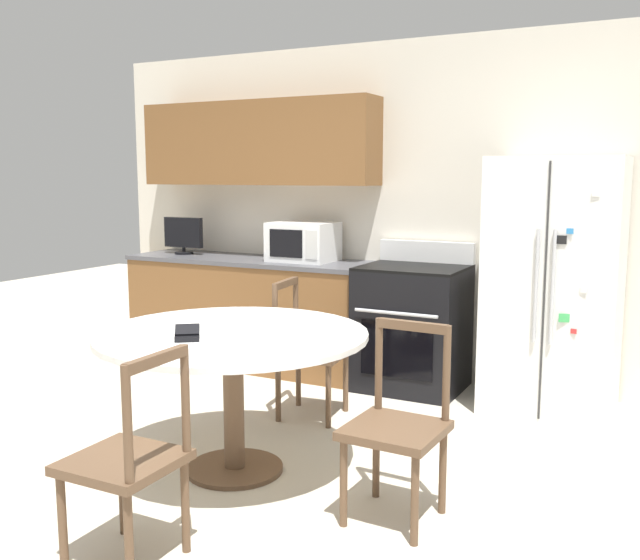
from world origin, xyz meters
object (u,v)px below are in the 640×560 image
refrigerator (554,286)px  countertop_tv (183,234)px  wallet (187,334)px  dining_chair_far (308,352)px  dining_chair_near (129,462)px  microwave (303,242)px  oven_range (412,326)px  dining_chair_right (397,427)px  candle_glass (260,319)px

refrigerator → countertop_tv: refrigerator is taller
refrigerator → wallet: refrigerator is taller
refrigerator → dining_chair_far: 1.70m
dining_chair_near → microwave: bearing=14.6°
oven_range → dining_chair_right: (0.64, -1.96, -0.03)m
refrigerator → dining_chair_near: 3.08m
oven_range → countertop_tv: (-2.12, 0.02, 0.60)m
candle_glass → oven_range: bearing=80.6°
dining_chair_near → wallet: dining_chair_near is taller
dining_chair_near → dining_chair_far: bearing=5.9°
candle_glass → dining_chair_far: bearing=98.4°
dining_chair_far → countertop_tv: bearing=-125.1°
oven_range → dining_chair_far: bearing=-113.3°
refrigerator → dining_chair_near: refrigerator is taller
refrigerator → dining_chair_right: 2.01m
dining_chair_right → oven_range: bearing=-69.5°
microwave → dining_chair_near: microwave is taller
oven_range → wallet: oven_range is taller
microwave → wallet: microwave is taller
oven_range → microwave: size_ratio=2.17×
dining_chair_near → dining_chair_far: same height
microwave → dining_chair_far: bearing=-59.8°
refrigerator → wallet: size_ratio=9.84×
oven_range → microwave: microwave is taller
countertop_tv → refrigerator: bearing=-0.9°
candle_glass → wallet: 0.48m
microwave → oven_range: bearing=-3.5°
candle_glass → refrigerator: bearing=52.3°
dining_chair_far → wallet: bearing=-8.1°
refrigerator → oven_range: (-1.00, 0.03, -0.38)m
oven_range → candle_glass: size_ratio=13.15×
microwave → dining_chair_far: microwave is taller
countertop_tv → dining_chair_far: bearing=-28.3°
microwave → dining_chair_far: 1.28m
dining_chair_right → candle_glass: size_ratio=10.98×
countertop_tv → dining_chair_far: 2.06m
refrigerator → dining_chair_near: (-1.17, -2.81, -0.42)m
dining_chair_right → wallet: dining_chair_right is taller
wallet → microwave: bearing=103.7°
countertop_tv → dining_chair_right: bearing=-35.7°
dining_chair_right → dining_chair_far: (-1.03, 1.06, 0.00)m
refrigerator → dining_chair_right: (-0.36, -1.94, -0.42)m
oven_range → wallet: size_ratio=6.25×
dining_chair_far → candle_glass: bearing=1.6°
refrigerator → dining_chair_near: size_ratio=1.89×
refrigerator → wallet: (-1.42, -2.10, -0.06)m
countertop_tv → dining_chair_right: 3.46m
refrigerator → microwave: 1.96m
oven_range → refrigerator: bearing=-1.5°
refrigerator → dining_chair_far: size_ratio=1.89×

